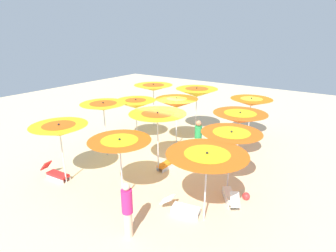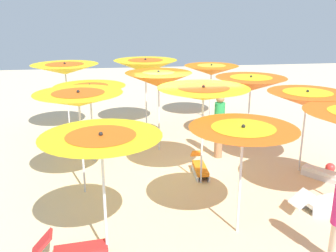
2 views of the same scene
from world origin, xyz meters
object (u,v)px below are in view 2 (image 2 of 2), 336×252
lounger_3 (75,250)px  beach_umbrella_0 (102,147)px  beach_umbrella_5 (307,99)px  beach_ball (330,168)px  lounger_4 (319,202)px  beach_umbrella_6 (90,93)px  beachgoer_0 (219,125)px  lounger_0 (200,167)px  beach_umbrella_11 (211,70)px  beach_umbrella_4 (203,94)px  beach_umbrella_9 (65,69)px  beach_umbrella_3 (79,99)px  beach_umbrella_1 (243,137)px  beach_umbrella_7 (159,79)px  lounger_2 (326,172)px  beach_umbrella_8 (251,84)px  beach_umbrella_10 (146,66)px

lounger_3 → beach_umbrella_0: bearing=-1.8°
beach_umbrella_5 → beach_ball: size_ratio=8.76×
beach_umbrella_0 → lounger_4: size_ratio=1.79×
beach_umbrella_6 → beachgoer_0: beach_umbrella_6 is taller
beach_umbrella_6 → beach_umbrella_0: bearing=-84.7°
lounger_0 → lounger_3: (-2.98, -3.23, 0.02)m
beach_umbrella_6 → beach_umbrella_11: size_ratio=1.03×
beach_umbrella_11 → lounger_3: beach_umbrella_11 is taller
beach_umbrella_4 → beach_umbrella_9: 5.79m
beach_umbrella_11 → lounger_3: bearing=-118.7°
beach_umbrella_3 → beach_umbrella_5: beach_umbrella_3 is taller
beach_umbrella_5 → beach_umbrella_6: bearing=164.7°
beach_umbrella_11 → lounger_0: bearing=-107.3°
beach_umbrella_1 → beach_umbrella_0: bearing=-170.9°
beach_umbrella_4 → lounger_3: (-2.88, -2.69, -2.10)m
beach_umbrella_4 → beach_umbrella_7: 2.59m
lounger_2 → beachgoer_0: 3.11m
beachgoer_0 → lounger_0: bearing=-137.7°
beach_umbrella_8 → beach_umbrella_4: bearing=-128.8°
beach_umbrella_0 → beach_umbrella_7: beach_umbrella_7 is taller
beach_umbrella_8 → lounger_0: size_ratio=1.76×
beach_umbrella_11 → beach_ball: bearing=-71.0°
beach_ball → beach_umbrella_4: bearing=-178.2°
beach_umbrella_5 → lounger_0: 3.28m
beach_umbrella_6 → lounger_0: size_ratio=1.79×
beach_umbrella_7 → lounger_2: 5.25m
beach_umbrella_1 → beach_umbrella_9: size_ratio=0.88×
lounger_0 → beach_umbrella_9: bearing=-133.5°
beach_umbrella_6 → lounger_2: bearing=-20.1°
beach_umbrella_10 → lounger_2: beach_umbrella_10 is taller
beach_umbrella_5 → beach_umbrella_10: beach_umbrella_10 is taller
beach_umbrella_9 → beach_umbrella_11: 5.50m
lounger_2 → beach_umbrella_8: bearing=-17.6°
beach_umbrella_1 → beach_umbrella_4: bearing=95.3°
beach_umbrella_5 → beach_umbrella_10: bearing=130.9°
beach_ball → beach_umbrella_10: bearing=134.8°
beach_umbrella_0 → beach_umbrella_3: beach_umbrella_3 is taller
beach_umbrella_9 → beach_umbrella_7: bearing=-34.4°
beach_umbrella_1 → lounger_2: 3.98m
beach_umbrella_5 → lounger_4: beach_umbrella_5 is taller
beach_umbrella_1 → lounger_4: 2.75m
beach_umbrella_7 → beach_umbrella_6: bearing=-162.8°
beach_umbrella_7 → lounger_0: 2.93m
beach_umbrella_7 → beach_ball: (4.36, -2.35, -2.09)m
beach_umbrella_11 → beach_umbrella_5: bearing=-78.0°
beach_umbrella_7 → beach_umbrella_9: beach_umbrella_9 is taller
lounger_4 → beach_umbrella_8: bearing=77.8°
beach_umbrella_7 → beach_umbrella_11: size_ratio=1.13×
beach_umbrella_9 → beach_umbrella_8: bearing=-16.4°
beach_umbrella_0 → beach_umbrella_11: (4.01, 8.30, -0.11)m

